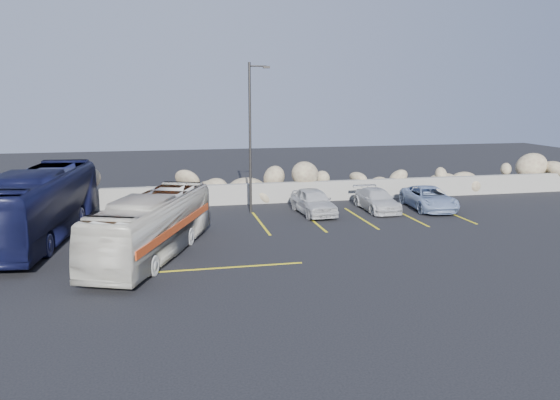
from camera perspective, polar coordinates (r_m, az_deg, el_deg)
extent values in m
plane|color=black|center=(20.41, -5.82, -7.24)|extent=(90.00, 90.00, 0.00)
cube|color=gray|center=(31.87, -8.23, 0.47)|extent=(60.00, 0.40, 1.20)
cube|color=yellow|center=(27.04, -12.75, -2.88)|extent=(0.12, 5.00, 0.01)
cube|color=yellow|center=(27.43, -2.03, -2.41)|extent=(0.12, 5.00, 0.01)
cube|color=yellow|center=(28.01, 3.42, -2.14)|extent=(0.12, 5.00, 0.01)
cube|color=yellow|center=(28.80, 8.41, -1.87)|extent=(0.12, 5.00, 0.01)
cube|color=yellow|center=(29.80, 13.10, -1.61)|extent=(0.12, 5.00, 0.01)
cube|color=yellow|center=(30.98, 17.47, -1.36)|extent=(0.12, 5.00, 0.01)
cube|color=yellow|center=(20.52, -8.68, -7.19)|extent=(8.00, 0.12, 0.01)
cylinder|color=#2D2A28|center=(29.23, -3.14, 6.34)|extent=(0.14, 0.14, 8.00)
cylinder|color=#2D2A28|center=(29.24, -2.33, 13.81)|extent=(0.90, 0.08, 0.08)
cube|color=#2D2A28|center=(29.32, -1.43, 13.71)|extent=(0.35, 0.18, 0.12)
imported|color=beige|center=(22.22, -13.18, -2.62)|extent=(5.17, 9.10, 2.49)
imported|color=black|center=(26.38, -23.92, -0.46)|extent=(3.77, 11.39, 3.11)
imported|color=silver|center=(29.38, 3.51, -0.15)|extent=(1.92, 4.18, 1.39)
imported|color=silver|center=(30.78, 10.08, 0.01)|extent=(1.66, 4.06, 1.18)
imported|color=#8BA0C5|center=(31.72, 15.31, 0.19)|extent=(2.47, 4.69, 1.26)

